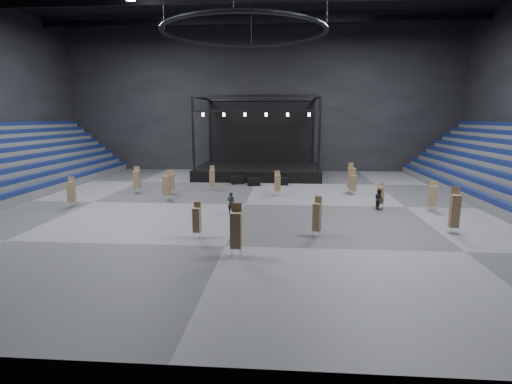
# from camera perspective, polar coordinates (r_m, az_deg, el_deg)

# --- Properties ---
(floor) EXTENTS (50.00, 50.00, 0.00)m
(floor) POSITION_cam_1_polar(r_m,az_deg,el_deg) (31.79, -1.57, -1.79)
(floor) COLOR #565558
(floor) RESTS_ON ground
(wall_back) EXTENTS (50.00, 0.20, 18.00)m
(wall_back) POSITION_cam_1_polar(r_m,az_deg,el_deg) (52.03, 0.81, 13.01)
(wall_back) COLOR black
(wall_back) RESTS_ON ground
(wall_front) EXTENTS (50.00, 0.20, 18.00)m
(wall_front) POSITION_cam_1_polar(r_m,az_deg,el_deg) (10.61, -14.46, 22.08)
(wall_front) COLOR black
(wall_front) RESTS_ON ground
(stage) EXTENTS (14.00, 10.00, 9.20)m
(stage) POSITION_cam_1_polar(r_m,az_deg,el_deg) (47.53, 0.43, 4.12)
(stage) COLOR black
(stage) RESTS_ON floor
(truss_ring) EXTENTS (12.30, 12.30, 5.15)m
(truss_ring) POSITION_cam_1_polar(r_m,az_deg,el_deg) (31.66, -1.70, 21.86)
(truss_ring) COLOR black
(truss_ring) RESTS_ON ceiling
(flight_case_left) EXTENTS (1.42, 1.07, 0.85)m
(flight_case_left) POSITION_cam_1_polar(r_m,az_deg,el_deg) (41.48, -2.67, 1.72)
(flight_case_left) COLOR black
(flight_case_left) RESTS_ON floor
(flight_case_mid) EXTENTS (1.35, 0.97, 0.81)m
(flight_case_mid) POSITION_cam_1_polar(r_m,az_deg,el_deg) (40.39, -0.30, 1.47)
(flight_case_mid) COLOR black
(flight_case_mid) RESTS_ON floor
(flight_case_right) EXTENTS (1.19, 0.68, 0.76)m
(flight_case_right) POSITION_cam_1_polar(r_m,az_deg,el_deg) (40.87, 3.80, 1.52)
(flight_case_right) COLOR black
(flight_case_right) RESTS_ON floor
(chair_stack_1) EXTENTS (0.48, 0.48, 1.99)m
(chair_stack_1) POSITION_cam_1_polar(r_m,az_deg,el_deg) (31.64, 17.37, -0.38)
(chair_stack_1) COLOR silver
(chair_stack_1) RESTS_ON floor
(chair_stack_2) EXTENTS (0.73, 0.73, 2.76)m
(chair_stack_2) POSITION_cam_1_polar(r_m,az_deg,el_deg) (37.54, 13.50, 2.05)
(chair_stack_2) COLOR silver
(chair_stack_2) RESTS_ON floor
(chair_stack_3) EXTENTS (0.66, 0.66, 2.26)m
(chair_stack_3) POSITION_cam_1_polar(r_m,az_deg,el_deg) (32.03, 23.94, -0.41)
(chair_stack_3) COLOR silver
(chair_stack_3) RESTS_ON floor
(chair_stack_4) EXTENTS (0.50, 0.50, 2.17)m
(chair_stack_4) POSITION_cam_1_polar(r_m,az_deg,el_deg) (36.61, -11.99, 1.44)
(chair_stack_4) COLOR silver
(chair_stack_4) RESTS_ON floor
(chair_stack_5) EXTENTS (0.45, 0.45, 2.37)m
(chair_stack_5) POSITION_cam_1_polar(r_m,az_deg,el_deg) (37.92, -6.30, 2.04)
(chair_stack_5) COLOR silver
(chair_stack_5) RESTS_ON floor
(chair_stack_6) EXTENTS (0.53, 0.53, 2.34)m
(chair_stack_6) POSITION_cam_1_polar(r_m,az_deg,el_deg) (33.83, -24.90, 0.08)
(chair_stack_6) COLOR silver
(chair_stack_6) RESTS_ON floor
(chair_stack_7) EXTENTS (0.55, 0.55, 2.19)m
(chair_stack_7) POSITION_cam_1_polar(r_m,az_deg,el_deg) (35.34, 3.08, 1.37)
(chair_stack_7) COLOR silver
(chair_stack_7) RESTS_ON floor
(chair_stack_8) EXTENTS (0.55, 0.55, 2.68)m
(chair_stack_8) POSITION_cam_1_polar(r_m,az_deg,el_deg) (19.81, -2.85, -5.33)
(chair_stack_8) COLOR silver
(chair_stack_8) RESTS_ON floor
(chair_stack_9) EXTENTS (0.46, 0.46, 2.08)m
(chair_stack_9) POSITION_cam_1_polar(r_m,az_deg,el_deg) (23.14, -8.44, -3.88)
(chair_stack_9) COLOR silver
(chair_stack_9) RESTS_ON floor
(chair_stack_10) EXTENTS (0.55, 0.55, 2.36)m
(chair_stack_10) POSITION_cam_1_polar(r_m,az_deg,el_deg) (23.37, 8.71, -3.45)
(chair_stack_10) COLOR silver
(chair_stack_10) RESTS_ON floor
(chair_stack_11) EXTENTS (0.70, 0.70, 2.44)m
(chair_stack_11) POSITION_cam_1_polar(r_m,az_deg,el_deg) (34.03, -12.61, 0.99)
(chair_stack_11) COLOR silver
(chair_stack_11) RESTS_ON floor
(chair_stack_12) EXTENTS (0.54, 0.54, 2.84)m
(chair_stack_12) POSITION_cam_1_polar(r_m,az_deg,el_deg) (26.33, 26.52, -2.34)
(chair_stack_12) COLOR silver
(chair_stack_12) RESTS_ON floor
(chair_stack_13) EXTENTS (0.57, 0.57, 2.06)m
(chair_stack_13) POSITION_cam_1_polar(r_m,az_deg,el_deg) (36.64, 13.72, 1.30)
(chair_stack_13) COLOR silver
(chair_stack_13) RESTS_ON floor
(chair_stack_14) EXTENTS (0.60, 0.60, 2.43)m
(chair_stack_14) POSITION_cam_1_polar(r_m,az_deg,el_deg) (37.93, -16.67, 1.76)
(chair_stack_14) COLOR silver
(chair_stack_14) RESTS_ON floor
(man_center) EXTENTS (0.66, 0.52, 1.60)m
(man_center) POSITION_cam_1_polar(r_m,az_deg,el_deg) (28.53, -3.57, -1.60)
(man_center) COLOR black
(man_center) RESTS_ON floor
(crew_member) EXTENTS (0.73, 0.85, 1.53)m
(crew_member) POSITION_cam_1_polar(r_m,az_deg,el_deg) (31.47, 17.16, -0.97)
(crew_member) COLOR black
(crew_member) RESTS_ON floor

